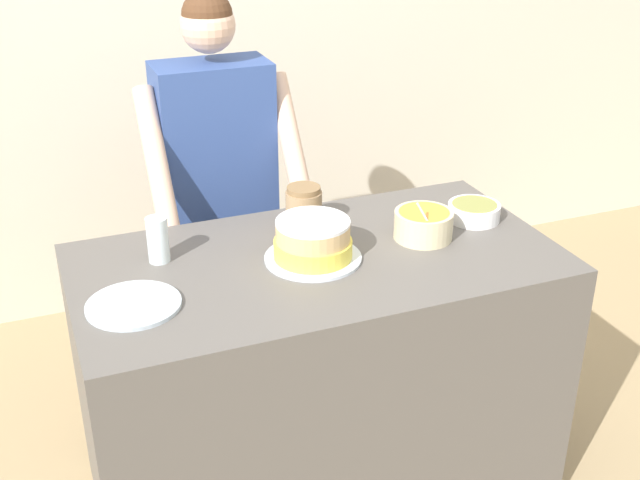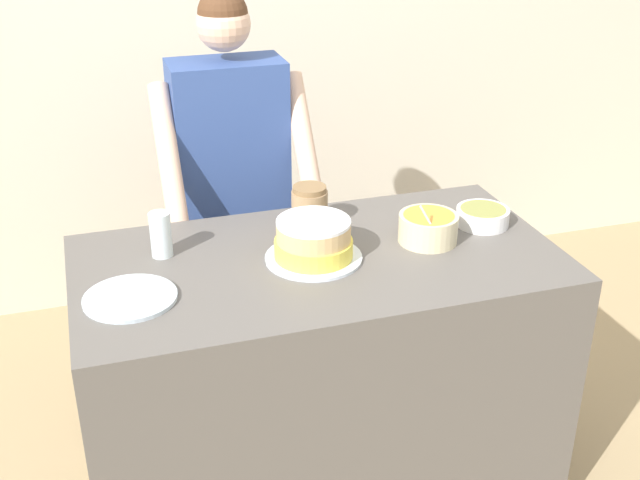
# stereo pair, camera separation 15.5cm
# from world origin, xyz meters

# --- Properties ---
(wall_back) EXTENTS (10.00, 0.05, 2.60)m
(wall_back) POSITION_xyz_m (0.00, 1.93, 1.30)
(wall_back) COLOR beige
(wall_back) RESTS_ON ground_plane
(counter) EXTENTS (1.46, 0.76, 0.89)m
(counter) POSITION_xyz_m (0.00, 0.38, 0.45)
(counter) COLOR #5B5651
(counter) RESTS_ON ground_plane
(person_baker) EXTENTS (0.56, 0.45, 1.58)m
(person_baker) POSITION_xyz_m (-0.12, 1.09, 0.94)
(person_baker) COLOR #2D2D38
(person_baker) RESTS_ON ground_plane
(cake) EXTENTS (0.29, 0.29, 0.13)m
(cake) POSITION_xyz_m (-0.02, 0.37, 0.95)
(cake) COLOR silver
(cake) RESTS_ON counter
(frosting_bowl_orange) EXTENTS (0.19, 0.19, 0.15)m
(frosting_bowl_orange) POSITION_xyz_m (0.36, 0.39, 0.94)
(frosting_bowl_orange) COLOR beige
(frosting_bowl_orange) RESTS_ON counter
(frosting_bowl_olive) EXTENTS (0.17, 0.17, 0.06)m
(frosting_bowl_olive) POSITION_xyz_m (0.58, 0.45, 0.92)
(frosting_bowl_olive) COLOR white
(frosting_bowl_olive) RESTS_ON counter
(drinking_glass) EXTENTS (0.06, 0.06, 0.14)m
(drinking_glass) POSITION_xyz_m (-0.45, 0.53, 0.96)
(drinking_glass) COLOR silver
(drinking_glass) RESTS_ON counter
(ceramic_plate) EXTENTS (0.26, 0.26, 0.01)m
(ceramic_plate) POSITION_xyz_m (-0.57, 0.29, 0.90)
(ceramic_plate) COLOR silver
(ceramic_plate) RESTS_ON counter
(stoneware_jar) EXTENTS (0.12, 0.12, 0.14)m
(stoneware_jar) POSITION_xyz_m (0.04, 0.59, 0.96)
(stoneware_jar) COLOR #9E7F5B
(stoneware_jar) RESTS_ON counter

